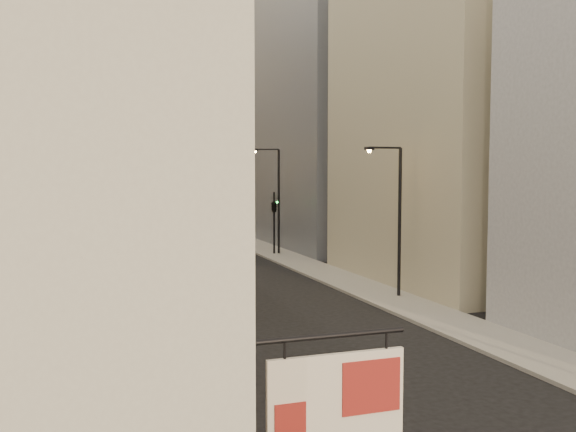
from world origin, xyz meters
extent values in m
cube|color=gray|center=(-6.50, 55.00, 0.07)|extent=(3.00, 140.00, 0.15)
cube|color=gray|center=(6.50, 55.00, 0.07)|extent=(3.00, 140.00, 0.15)
cylinder|color=black|center=(-6.90, 3.00, 4.90)|extent=(2.40, 0.06, 0.06)
cube|color=beige|center=(-6.50, 3.00, 4.15)|extent=(1.60, 0.06, 1.10)
cube|color=maroon|center=(-6.10, 3.00, 4.30)|extent=(0.70, 0.10, 0.60)
cube|color=maroon|center=(-7.05, 3.00, 4.05)|extent=(0.35, 0.10, 0.35)
cube|color=black|center=(-7.30, 14.00, 3.60)|extent=(0.80, 0.08, 1.50)
cube|color=black|center=(-7.30, 24.00, 3.40)|extent=(0.70, 0.08, 1.30)
cube|color=gray|center=(-12.00, 42.00, 10.00)|extent=(8.00, 16.00, 20.00)
cube|color=#917D57|center=(-12.00, 60.00, 8.50)|extent=(8.00, 18.00, 17.00)
cube|color=gray|center=(-12.00, 80.00, 12.00)|extent=(8.00, 20.00, 24.00)
cube|color=#B2AA8C|center=(12.00, 30.00, 10.00)|extent=(8.00, 16.00, 20.00)
cube|color=gray|center=(12.00, 50.00, 13.00)|extent=(8.00, 20.00, 26.00)
cube|color=gray|center=(18.00, 78.00, 25.00)|extent=(20.00, 22.00, 50.00)
cube|color=#917D57|center=(-1.00, 92.00, 14.00)|extent=(14.00, 14.00, 28.00)
cube|color=silver|center=(10.00, 78.00, 17.00)|extent=(8.00, 8.00, 34.00)
cylinder|color=black|center=(7.14, 26.21, 3.93)|extent=(0.17, 0.17, 7.86)
cylinder|color=black|center=(6.27, 26.24, 7.86)|extent=(1.75, 0.18, 0.10)
cube|color=black|center=(5.39, 26.28, 7.81)|extent=(0.49, 0.21, 0.16)
sphere|color=#FFAA3F|center=(5.39, 26.28, 7.70)|extent=(0.21, 0.21, 0.21)
cylinder|color=black|center=(6.63, 44.69, 4.18)|extent=(0.19, 0.19, 8.35)
cylinder|color=black|center=(5.76, 45.02, 8.35)|extent=(1.78, 0.76, 0.11)
cube|color=black|center=(4.89, 45.35, 8.31)|extent=(0.55, 0.37, 0.17)
sphere|color=#FFAA3F|center=(4.89, 45.35, 8.19)|extent=(0.22, 0.22, 0.22)
cylinder|color=black|center=(-6.23, 38.99, 2.50)|extent=(0.16, 0.16, 5.00)
imported|color=black|center=(-6.23, 38.99, 4.20)|extent=(0.44, 0.44, 1.31)
sphere|color=#19E533|center=(-6.48, 38.99, 4.20)|extent=(0.16, 0.16, 0.16)
cylinder|color=black|center=(6.23, 44.66, 2.50)|extent=(0.16, 0.16, 5.00)
imported|color=black|center=(6.23, 44.66, 4.20)|extent=(0.87, 0.87, 1.61)
sphere|color=#19E533|center=(6.48, 44.66, 4.20)|extent=(0.16, 0.16, 0.16)
camera|label=1|loc=(-9.24, -3.28, 6.68)|focal=40.00mm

